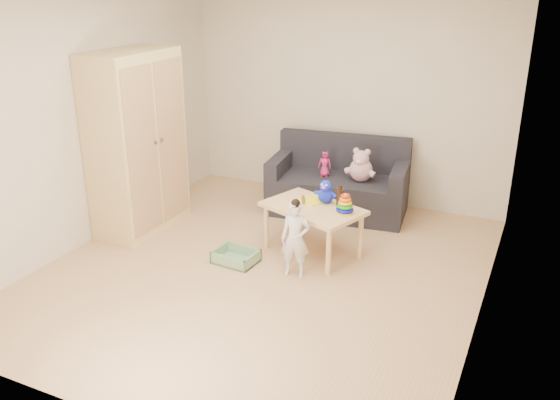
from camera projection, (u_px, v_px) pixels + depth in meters
The scene contains 13 objects.
room at pixel (263, 141), 5.29m from camera, with size 4.50×4.50×4.50m.
wardrobe at pixel (137, 143), 6.40m from camera, with size 0.54×1.09×1.96m, color #D3BF74.
sofa at pixel (338, 195), 7.06m from camera, with size 1.59×0.80×0.45m, color black.
play_table at pixel (312, 230), 6.02m from camera, with size 0.97×0.61×0.51m, color #ECB981.
storage_bin at pixel (236, 256), 5.89m from camera, with size 0.42×0.31×0.12m, color gray, non-canonical shape.
toddler at pixel (295, 240), 5.54m from camera, with size 0.27×0.18×0.73m, color silver.
pink_bear at pixel (361, 167), 6.78m from camera, with size 0.29×0.25×0.33m, color #CF98A3, non-canonical shape.
doll at pixel (325, 164), 6.94m from camera, with size 0.15×0.10×0.30m, color #BC235C.
ring_stacker at pixel (345, 206), 5.74m from camera, with size 0.17×0.17×0.20m.
brown_bottle at pixel (340, 197), 5.91m from camera, with size 0.08×0.08×0.22m.
blue_plush at pixel (326, 191), 5.98m from camera, with size 0.21×0.16×0.25m, color #1B2FFA, non-canonical shape.
wooden_figure at pixel (303, 199), 5.97m from camera, with size 0.04×0.03×0.10m, color brown, non-canonical shape.
yellow_book at pixel (313, 200), 6.06m from camera, with size 0.22×0.22×0.02m, color #FEFF1A.
Camera 1 is at (2.32, -4.57, 2.72)m, focal length 38.00 mm.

